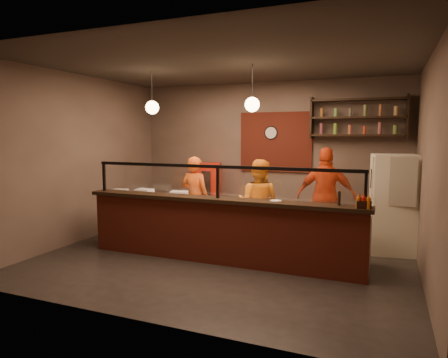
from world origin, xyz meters
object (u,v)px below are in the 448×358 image
at_px(cook_right, 326,196).
at_px(condiment_caddy, 363,204).
at_px(cook_left, 195,198).
at_px(red_cooler, 207,194).
at_px(cook_mid, 258,203).
at_px(pizza_dough, 225,202).
at_px(fridge, 393,204).
at_px(pepper_mill, 339,198).
at_px(wall_clock, 271,133).

xyz_separation_m(cook_right, condiment_caddy, (0.76, -1.86, 0.20)).
xyz_separation_m(cook_left, red_cooler, (-0.28, 1.19, -0.11)).
height_order(cook_mid, cook_right, cook_right).
relative_size(red_cooler, condiment_caddy, 7.29).
distance_m(cook_left, pizza_dough, 1.18).
distance_m(red_cooler, pizza_dough, 2.27).
height_order(cook_right, pizza_dough, cook_right).
height_order(red_cooler, pizza_dough, red_cooler).
distance_m(cook_mid, red_cooler, 2.11).
xyz_separation_m(cook_mid, pizza_dough, (-0.42, -0.58, 0.10)).
relative_size(cook_mid, fridge, 0.94).
height_order(cook_mid, red_cooler, cook_mid).
distance_m(cook_left, pepper_mill, 3.14).
distance_m(cook_right, condiment_caddy, 2.02).
bearing_deg(fridge, pizza_dough, -165.68).
bearing_deg(fridge, red_cooler, 160.37).
relative_size(cook_right, condiment_caddy, 9.38).
xyz_separation_m(cook_mid, fridge, (2.27, 0.54, 0.05)).
distance_m(cook_mid, pepper_mill, 1.90).
bearing_deg(cook_right, pepper_mill, 94.66).
bearing_deg(pepper_mill, condiment_caddy, -19.48).
bearing_deg(wall_clock, red_cooler, -167.61).
distance_m(pizza_dough, pepper_mill, 2.03).
distance_m(cook_right, fridge, 1.17).
height_order(cook_left, cook_right, cook_right).
distance_m(condiment_caddy, pepper_mill, 0.36).
distance_m(cook_left, cook_right, 2.53).
xyz_separation_m(cook_right, pizza_dough, (-1.54, -1.26, -0.01)).
bearing_deg(pizza_dough, fridge, 22.60).
height_order(cook_right, red_cooler, cook_right).
distance_m(cook_left, condiment_caddy, 3.50).
relative_size(wall_clock, pizza_dough, 0.65).
bearing_deg(condiment_caddy, fridge, 76.91).
xyz_separation_m(cook_right, red_cooler, (-2.76, 0.64, -0.20)).
bearing_deg(condiment_caddy, cook_left, 157.86).
relative_size(cook_right, red_cooler, 1.29).
height_order(wall_clock, pepper_mill, wall_clock).
bearing_deg(pizza_dough, pepper_mill, -13.74).
height_order(cook_right, fridge, cook_right).
xyz_separation_m(cook_right, fridge, (1.16, -0.14, -0.05)).
xyz_separation_m(cook_mid, pepper_mill, (1.54, -1.06, 0.35)).
height_order(cook_mid, condiment_caddy, cook_mid).
bearing_deg(cook_right, cook_mid, 22.62).
distance_m(wall_clock, red_cooler, 2.01).
bearing_deg(cook_mid, red_cooler, -38.19).
relative_size(fridge, pizza_dough, 3.76).
xyz_separation_m(fridge, condiment_caddy, (-0.40, -1.72, 0.25)).
xyz_separation_m(wall_clock, fridge, (2.50, -1.10, -1.24)).
bearing_deg(fridge, cook_mid, -174.88).
bearing_deg(condiment_caddy, cook_mid, 147.83).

